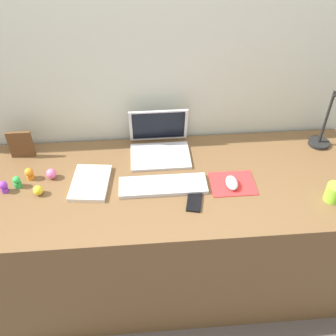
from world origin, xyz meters
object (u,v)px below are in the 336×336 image
Objects in this scene: picture_frame at (21,144)px; coffee_mug at (334,193)px; toy_figurine_green at (17,182)px; laptop at (159,142)px; notebook_pad at (90,183)px; toy_figurine_orange at (29,173)px; keyboard at (163,186)px; toy_figurine_pink at (51,174)px; toy_figurine_purple at (3,187)px; mouse at (232,183)px; cell_phone at (194,201)px; toy_figurine_yellow at (38,190)px; desk_lamp at (329,121)px.

picture_frame is 1.51m from coffee_mug.
picture_frame is at bearing 93.92° from toy_figurine_green.
picture_frame is (-0.69, 0.01, 0.02)m from laptop.
notebook_pad is 2.90× the size of coffee_mug.
coffee_mug reaches higher than toy_figurine_orange.
toy_figurine_pink is at bearing 168.38° from keyboard.
toy_figurine_purple is at bearing 177.78° from keyboard.
notebook_pad is at bearing 174.27° from mouse.
toy_figurine_orange is (-0.63, 0.11, 0.02)m from keyboard.
laptop is at bearing 137.27° from mouse.
cell_phone is at bearing -8.97° from toy_figurine_purple.
toy_figurine_orange is (-1.39, 0.25, -0.01)m from coffee_mug.
toy_figurine_green reaches higher than keyboard.
keyboard is 0.77m from coffee_mug.
coffee_mug reaches higher than toy_figurine_purple.
keyboard is at bearing -90.49° from laptop.
toy_figurine_orange is at bearing -165.45° from laptop.
toy_figurine_pink is 1.07× the size of toy_figurine_yellow.
desk_lamp reaches higher than cell_phone.
desk_lamp is at bearing 6.37° from toy_figurine_green.
coffee_mug is at bearing -10.57° from keyboard.
toy_figurine_yellow reaches higher than cell_phone.
desk_lamp reaches higher than keyboard.
toy_figurine_green reaches higher than notebook_pad.
desk_lamp is at bearing 76.39° from coffee_mug.
toy_figurine_green is (-1.43, 0.20, -0.01)m from coffee_mug.
mouse is at bearing -3.44° from keyboard.
toy_figurine_green is 1.24× the size of toy_figurine_yellow.
laptop is 0.81× the size of desk_lamp.
picture_frame is at bearing 112.71° from toy_figurine_yellow.
laptop is at bearing 18.62° from toy_figurine_purple.
toy_figurine_yellow is at bearing -10.24° from toy_figurine_purple.
toy_figurine_purple is 0.97× the size of toy_figurine_orange.
toy_figurine_purple reaches higher than keyboard.
cell_phone is 0.81m from desk_lamp.
toy_figurine_green is at bearing 30.00° from toy_figurine_purple.
toy_figurine_green is at bearing -162.38° from laptop.
desk_lamp is at bearing 37.89° from cell_phone.
laptop is at bearing 14.55° from toy_figurine_orange.
laptop is 5.00× the size of toy_figurine_purple.
toy_figurine_pink is (-0.19, 0.06, 0.02)m from notebook_pad.
notebook_pad is 4.03× the size of toy_figurine_green.
toy_figurine_orange is (-0.63, -0.16, -0.02)m from laptop.
picture_frame is 0.27m from toy_figurine_purple.
laptop reaches higher than coffee_mug.
cell_phone is at bearing -8.68° from toy_figurine_yellow.
picture_frame is (-0.83, 0.40, 0.07)m from cell_phone.
keyboard is 0.57m from toy_figurine_yellow.
toy_figurine_yellow is (-0.57, -0.00, 0.01)m from keyboard.
toy_figurine_orange reaches higher than toy_figurine_pink.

